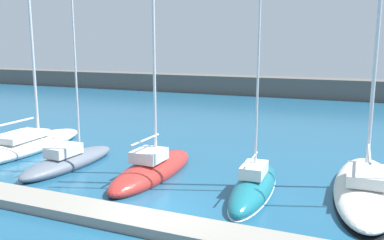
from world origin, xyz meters
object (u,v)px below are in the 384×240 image
sailboat_ivory_fifth (366,184)px  sailboat_white_nearest (26,143)px  sailboat_slate_second (69,160)px  sailboat_teal_fourth (254,186)px  sailboat_red_third (153,169)px

sailboat_ivory_fifth → sailboat_white_nearest: bearing=89.7°
sailboat_white_nearest → sailboat_ivory_fifth: (20.03, 0.16, -0.01)m
sailboat_slate_second → sailboat_teal_fourth: size_ratio=0.96×
sailboat_white_nearest → sailboat_red_third: sailboat_white_nearest is taller
sailboat_slate_second → sailboat_ivory_fifth: (15.17, 1.88, 0.09)m
sailboat_teal_fourth → sailboat_ivory_fifth: (4.70, 1.83, 0.18)m
sailboat_slate_second → sailboat_red_third: (5.05, 0.41, -0.01)m
sailboat_white_nearest → sailboat_teal_fourth: size_ratio=1.38×
sailboat_slate_second → sailboat_red_third: size_ratio=0.94×
sailboat_red_third → sailboat_teal_fourth: sailboat_red_third is taller
sailboat_teal_fourth → sailboat_slate_second: bearing=87.8°
sailboat_slate_second → sailboat_ivory_fifth: sailboat_ivory_fifth is taller
sailboat_white_nearest → sailboat_ivory_fifth: size_ratio=0.92×
sailboat_slate_second → sailboat_white_nearest: bearing=72.9°
sailboat_white_nearest → sailboat_slate_second: bearing=-112.0°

